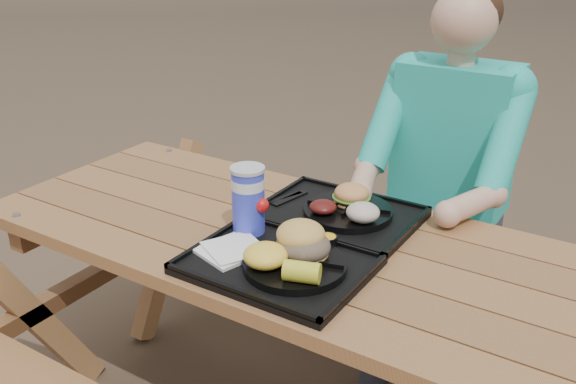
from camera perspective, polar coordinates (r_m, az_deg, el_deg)
The scene contains 17 objects.
picnic_table at distance 2.01m, azimuth 0.00°, elevation -13.30°, with size 1.80×1.49×0.75m, color #999999, non-canonical shape.
tray_near at distance 1.64m, azimuth -0.92°, elevation -6.52°, with size 0.45×0.35×0.02m, color black.
tray_far at distance 1.89m, azimuth 4.40°, elevation -2.20°, with size 0.45×0.35×0.02m, color black.
plate_near at distance 1.60m, azimuth 0.64°, elevation -6.51°, with size 0.26×0.26×0.02m, color black.
plate_far at distance 1.88m, azimuth 5.37°, elevation -1.75°, with size 0.26×0.26×0.02m, color black.
napkin_stack at distance 1.68m, azimuth -5.25°, elevation -5.13°, with size 0.14×0.14×0.02m, color white.
soda_cup at distance 1.75m, azimuth -3.55°, elevation -0.85°, with size 0.09×0.09×0.18m, color #1C29D2.
condiment_bbq at distance 1.73m, azimuth 1.49°, elevation -3.90°, with size 0.05×0.05×0.03m, color #320905.
condiment_mustard at distance 1.70m, azimuth 3.54°, elevation -4.42°, with size 0.05×0.05×0.03m, color #FFB01C.
sandwich at distance 1.59m, azimuth 1.36°, elevation -3.52°, with size 0.13×0.13×0.14m, color gold, non-canonical shape.
mac_cheese at distance 1.57m, azimuth -2.01°, elevation -5.66°, with size 0.11×0.11×0.06m, color yellow.
corn_cob at distance 1.50m, azimuth 1.24°, elevation -7.11°, with size 0.09×0.09×0.05m, color yellow, non-canonical shape.
cutlery_far at distance 1.98m, azimuth 0.16°, elevation -0.56°, with size 0.02×0.14×0.01m, color black.
burger at distance 1.89m, azimuth 5.70°, elevation 0.27°, with size 0.11×0.11×0.09m, color #DA8D4D, non-canonical shape.
baked_beans at distance 1.84m, azimuth 3.13°, elevation -1.33°, with size 0.08×0.08×0.04m, color #571411.
potato_salad at distance 1.80m, azimuth 6.68°, elevation -1.81°, with size 0.09×0.09×0.05m, color beige.
diner at distance 2.35m, azimuth 13.84°, elevation -0.79°, with size 0.48×0.84×1.28m, color teal, non-canonical shape.
Camera 1 is at (0.86, -1.36, 1.58)m, focal length 40.00 mm.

